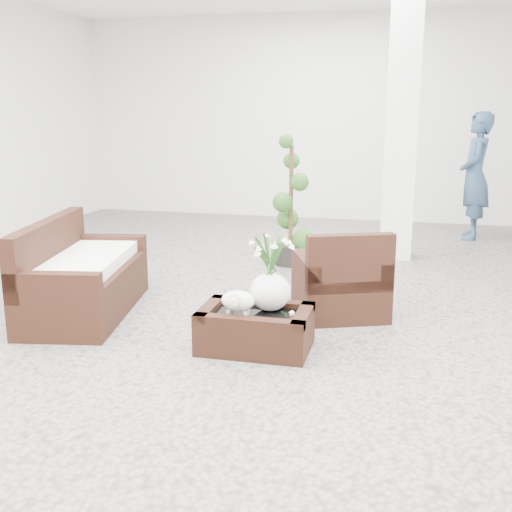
% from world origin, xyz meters
% --- Properties ---
extents(ground, '(11.00, 11.00, 0.00)m').
position_xyz_m(ground, '(0.00, 0.00, 0.00)').
color(ground, gray).
rests_on(ground, ground).
extents(column, '(0.40, 0.40, 3.50)m').
position_xyz_m(column, '(1.20, 2.80, 1.75)').
color(column, white).
rests_on(column, ground).
extents(coffee_table, '(0.90, 0.60, 0.31)m').
position_xyz_m(coffee_table, '(0.17, -0.79, 0.16)').
color(coffee_table, '#33180F').
rests_on(coffee_table, ground).
extents(sheep_figurine, '(0.28, 0.23, 0.21)m').
position_xyz_m(sheep_figurine, '(0.05, -0.89, 0.42)').
color(sheep_figurine, white).
rests_on(sheep_figurine, coffee_table).
extents(planter_narcissus, '(0.44, 0.44, 0.80)m').
position_xyz_m(planter_narcissus, '(0.27, -0.69, 0.71)').
color(planter_narcissus, white).
rests_on(planter_narcissus, coffee_table).
extents(tealight, '(0.04, 0.04, 0.03)m').
position_xyz_m(tealight, '(0.47, -0.77, 0.33)').
color(tealight, white).
rests_on(tealight, coffee_table).
extents(armchair, '(1.03, 1.01, 0.85)m').
position_xyz_m(armchair, '(0.74, 0.26, 0.43)').
color(armchair, '#33180F').
rests_on(armchair, ground).
extents(loveseat, '(1.11, 1.82, 0.91)m').
position_xyz_m(loveseat, '(-1.66, -0.28, 0.45)').
color(loveseat, '#33180F').
rests_on(loveseat, ground).
extents(topiary, '(0.43, 0.43, 1.60)m').
position_xyz_m(topiary, '(-0.08, 2.06, 0.80)').
color(topiary, '#254D18').
rests_on(topiary, ground).
extents(shopper, '(0.49, 0.71, 1.89)m').
position_xyz_m(shopper, '(2.28, 4.32, 0.94)').
color(shopper, navy).
rests_on(shopper, ground).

